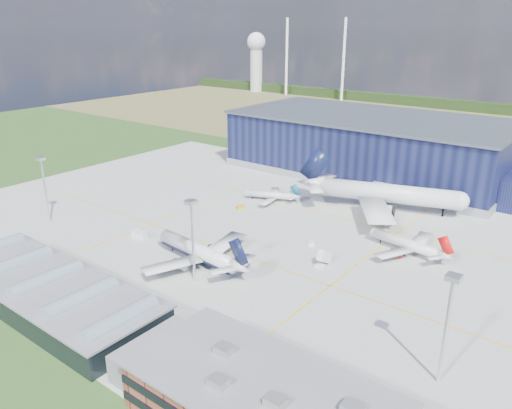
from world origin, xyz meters
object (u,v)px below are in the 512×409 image
object	(u,v)px
hangar	(375,148)
airliner_regional	(270,192)
light_mast_east	(448,312)
airliner_navy	(197,243)
gse_van_a	(139,234)
airliner_red	(406,239)
gse_tug_a	(59,260)
car_b	(251,362)
car_a	(208,262)
airstair	(324,260)
light_mast_west	(44,179)
gse_cart_a	(312,243)
airliner_widebody	(388,184)
gse_tug_c	(240,207)
ops_building	(261,404)
light_mast_center	(192,228)

from	to	relation	value
hangar	airliner_regional	bearing A→B (deg)	-103.79
light_mast_east	airliner_navy	distance (m)	72.98
hangar	gse_van_a	xyz separation A→B (m)	(-27.09, -114.91, -10.49)
airliner_red	gse_tug_a	world-z (taller)	airliner_red
airliner_navy	car_b	xyz separation A→B (m)	(40.23, -26.41, -5.61)
airliner_regional	gse_van_a	distance (m)	55.81
airliner_navy	airliner_red	size ratio (longest dim) A/B	1.35
airliner_regional	car_a	world-z (taller)	airliner_regional
airstair	light_mast_west	bearing A→B (deg)	-159.02
gse_cart_a	gse_van_a	bearing A→B (deg)	-172.46
airliner_red	airliner_widebody	bearing A→B (deg)	-47.06
gse_van_a	light_mast_west	bearing A→B (deg)	101.00
gse_tug_a	airliner_red	bearing A→B (deg)	24.04
hangar	airliner_regional	distance (m)	62.82
light_mast_east	gse_cart_a	bearing A→B (deg)	143.38
airliner_navy	light_mast_west	bearing A→B (deg)	13.26
hangar	airliner_navy	xyz separation A→B (m)	(0.28, -116.40, -5.41)
hangar	gse_tug_c	distance (m)	77.64
light_mast_east	gse_tug_a	world-z (taller)	light_mast_east
airstair	car_b	size ratio (longest dim) A/B	1.41
ops_building	airliner_regional	distance (m)	115.70
hangar	airstair	world-z (taller)	hangar
airliner_widebody	gse_cart_a	xyz separation A→B (m)	(-5.45, -43.05, -9.57)
ops_building	gse_van_a	bearing A→B (deg)	153.29
light_mast_east	gse_van_a	size ratio (longest dim) A/B	4.45
ops_building	light_mast_east	xyz separation A→B (m)	(19.99, 30.00, 10.64)
light_mast_west	light_mast_east	bearing A→B (deg)	0.00
car_a	ops_building	bearing A→B (deg)	-147.96
airliner_widebody	light_mast_center	bearing A→B (deg)	-120.04
gse_cart_a	car_b	bearing A→B (deg)	-94.27
gse_tug_c	gse_tug_a	bearing A→B (deg)	-77.68
ops_building	gse_cart_a	size ratio (longest dim) A/B	15.47
hangar	airstair	bearing A→B (deg)	-72.71
light_mast_east	airliner_regional	distance (m)	108.84
ops_building	airliner_red	bearing A→B (deg)	95.21
airliner_regional	airstair	distance (m)	56.41
car_b	light_mast_east	bearing A→B (deg)	-70.67
airliner_red	light_mast_west	bearing A→B (deg)	35.89
gse_cart_a	car_b	xyz separation A→B (m)	(20.76, -56.97, -0.05)
gse_cart_a	car_a	size ratio (longest dim) A/B	0.76
gse_tug_a	gse_van_a	size ratio (longest dim) A/B	0.75
light_mast_center	gse_tug_c	bearing A→B (deg)	116.86
gse_van_a	airstair	xyz separation A→B (m)	(56.71, 19.74, 0.48)
car_a	airliner_red	bearing A→B (deg)	-63.94
gse_van_a	gse_cart_a	bearing A→B (deg)	-62.65
hangar	light_mast_center	distance (m)	125.07
airliner_red	airliner_widebody	size ratio (longest dim) A/B	0.45
airliner_regional	gse_van_a	bearing A→B (deg)	55.44
hangar	gse_van_a	world-z (taller)	hangar
gse_van_a	car_b	distance (m)	73.13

